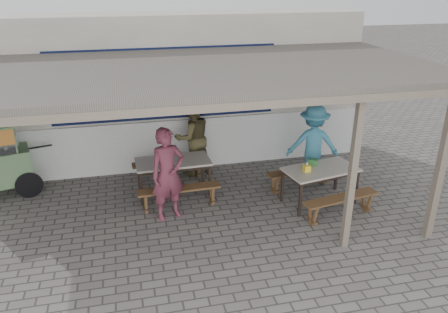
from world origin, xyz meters
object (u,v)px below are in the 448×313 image
Objects in this scene: donation_box at (313,162)px; condiment_bowl at (167,161)px; table_right at (321,172)px; patron_right_table at (313,144)px; bench_left_street at (179,193)px; bench_right_street at (341,202)px; table_left at (173,164)px; bench_left_wall at (169,166)px; bench_right_wall at (300,174)px; condiment_jar at (181,155)px; patron_wall_side at (193,138)px; tissue_box at (307,168)px; patron_street_side at (168,174)px.

donation_box is 0.97× the size of condiment_bowl.
patron_right_table reaches higher than table_right.
bench_left_street is 1.03× the size of bench_right_street.
bench_left_wall is at bearing 90.00° from table_left.
table_left is at bearing -90.00° from bench_left_wall.
bench_right_street and bench_right_wall have the same top height.
patron_right_table is at bearing 9.68° from bench_left_street.
table_left is 0.98× the size of bench_right_wall.
condiment_bowl is (-0.32, -0.18, -0.01)m from condiment_jar.
condiment_jar is at bearing -69.37° from bench_left_wall.
condiment_jar reaches higher than bench_right_wall.
patron_wall_side reaches higher than condiment_bowl.
patron_wall_side is at bearing 133.60° from tissue_box.
donation_box is (-0.09, 0.20, 0.14)m from table_right.
table_left is 0.75m from bench_left_street.
table_left is 0.86× the size of patron_street_side.
patron_wall_side is at bearing 140.67° from donation_box.
bench_left_street is 3.10m from bench_right_street.
patron_street_side reaches higher than donation_box.
table_right is (2.83, -1.74, 0.33)m from bench_left_wall.
table_right is 12.51× the size of tissue_box.
condiment_bowl reaches higher than bench_left_street.
table_right is at bearing 126.87° from patron_wall_side.
table_left is at bearing 60.52° from patron_street_side.
bench_left_street is at bearing -77.05° from condiment_bowl.
patron_street_side is at bearing 55.41° from patron_wall_side.
condiment_bowl is at bearing -150.58° from condiment_jar.
patron_wall_side reaches higher than bench_right_street.
bench_left_wall is 1.04× the size of table_right.
table_left and table_right have the same top height.
bench_left_wall is 1.03× the size of bench_right_wall.
table_left is 0.16m from condiment_bowl.
bench_left_wall is 2.91m from bench_right_wall.
condiment_bowl is at bearing -100.46° from bench_left_wall.
condiment_jar is (-2.88, 0.21, -0.09)m from patron_right_table.
tissue_box is at bearing -28.95° from condiment_jar.
bench_left_street is 12.96× the size of tissue_box.
bench_right_wall is 8.38× the size of donation_box.
condiment_bowl is at bearing 140.08° from bench_right_street.
condiment_bowl is at bearing 40.97° from patron_wall_side.
patron_wall_side is (-2.11, 1.29, 0.54)m from bench_right_wall.
table_left is 3.43m from bench_right_street.
condiment_bowl is (-0.70, -0.92, -0.11)m from patron_wall_side.
bench_right_wall is at bearing -23.33° from bench_left_wall.
bench_right_wall is (2.70, -1.06, -0.00)m from bench_left_wall.
bench_left_street is 0.92× the size of patron_wall_side.
tissue_box is at bearing 121.66° from patron_wall_side.
patron_wall_side reaches higher than patron_right_table.
condiment_jar reaches higher than bench_right_street.
table_left is 8.19× the size of donation_box.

